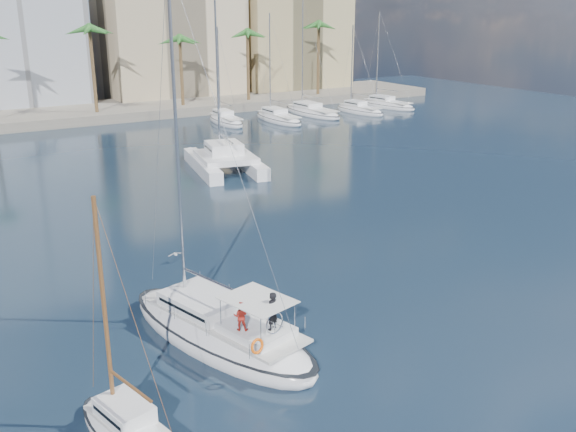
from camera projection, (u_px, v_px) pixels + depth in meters
ground at (279, 297)px, 32.53m from camera, size 160.00×160.00×0.00m
quay at (36, 117)px, 81.86m from camera, size 120.00×14.00×1.20m
building_beige at (169, 34)px, 97.10m from camera, size 20.00×14.00×20.00m
building_tan_right at (288, 38)px, 105.67m from camera, size 18.00×12.00×18.00m
palm_centre at (33, 40)px, 75.59m from camera, size 3.60×3.60×12.30m
palm_right at (281, 34)px, 92.39m from camera, size 3.60×3.60×12.30m
main_sloop at (219, 331)px, 28.06m from camera, size 6.36×11.79×16.70m
catamaran at (225, 158)px, 57.40m from camera, size 7.23×11.36×15.54m
seagull at (176, 254)px, 36.62m from camera, size 0.94×0.40×0.17m
moored_yacht_a at (226, 124)px, 80.56m from camera, size 3.37×9.52×11.90m
moored_yacht_b at (278, 121)px, 82.14m from camera, size 3.32×10.83×13.72m
moored_yacht_c at (312, 115)px, 86.98m from camera, size 3.98×12.33×15.54m
moored_yacht_d at (359, 113)px, 88.57m from camera, size 3.52×9.55×11.90m
moored_yacht_e at (387, 107)px, 93.40m from camera, size 4.61×11.11×13.72m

